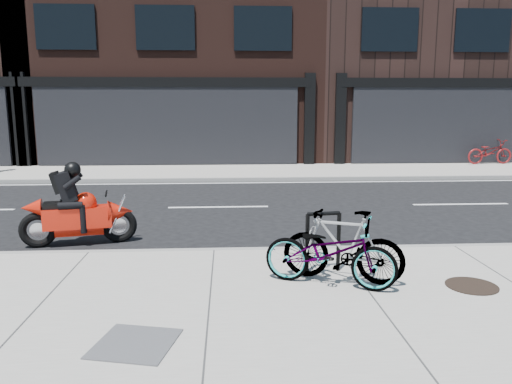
{
  "coord_description": "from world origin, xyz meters",
  "views": [
    {
      "loc": [
        0.23,
        -9.8,
        2.48
      ],
      "look_at": [
        0.74,
        -0.99,
        0.9
      ],
      "focal_mm": 35.0,
      "sensor_mm": 36.0,
      "label": 1
    }
  ],
  "objects": [
    {
      "name": "ground",
      "position": [
        0.0,
        0.0,
        0.0
      ],
      "size": [
        120.0,
        120.0,
        0.0
      ],
      "primitive_type": "plane",
      "color": "black",
      "rests_on": "ground"
    },
    {
      "name": "sidewalk_near",
      "position": [
        0.0,
        -5.0,
        0.07
      ],
      "size": [
        60.0,
        6.0,
        0.13
      ],
      "primitive_type": "cube",
      "color": "gray",
      "rests_on": "ground"
    },
    {
      "name": "sidewalk_far",
      "position": [
        0.0,
        7.75,
        0.07
      ],
      "size": [
        60.0,
        3.5,
        0.13
      ],
      "primitive_type": "cube",
      "color": "gray",
      "rests_on": "ground"
    },
    {
      "name": "building_mideast",
      "position": [
        10.0,
        14.5,
        6.25
      ],
      "size": [
        12.0,
        10.0,
        12.5
      ],
      "primitive_type": "cube",
      "color": "black",
      "rests_on": "ground"
    },
    {
      "name": "bike_rack",
      "position": [
        1.56,
        -3.12,
        0.64
      ],
      "size": [
        0.51,
        0.12,
        0.87
      ],
      "rotation": [
        0.0,
        0.0,
        0.13
      ],
      "color": "black",
      "rests_on": "sidewalk_near"
    },
    {
      "name": "bicycle_front",
      "position": [
        1.54,
        -3.66,
        0.59
      ],
      "size": [
        1.83,
        1.24,
        0.91
      ],
      "primitive_type": "imported",
      "rotation": [
        0.0,
        0.0,
        1.16
      ],
      "color": "gray",
      "rests_on": "sidewalk_near"
    },
    {
      "name": "bicycle_rear",
      "position": [
        1.75,
        -3.5,
        0.62
      ],
      "size": [
        1.68,
        1.04,
        0.98
      ],
      "primitive_type": "imported",
      "rotation": [
        0.0,
        0.0,
        4.32
      ],
      "color": "gray",
      "rests_on": "sidewalk_near"
    },
    {
      "name": "motorcycle",
      "position": [
        -2.32,
        -1.06,
        0.6
      ],
      "size": [
        1.98,
        0.69,
        1.49
      ],
      "rotation": [
        0.0,
        0.0,
        0.2
      ],
      "color": "black",
      "rests_on": "ground"
    },
    {
      "name": "bicycle_far",
      "position": [
        10.44,
        9.0,
        0.6
      ],
      "size": [
        1.85,
        0.78,
        0.95
      ],
      "primitive_type": "imported",
      "rotation": [
        0.0,
        0.0,
        1.65
      ],
      "color": "maroon",
      "rests_on": "sidewalk_far"
    },
    {
      "name": "manhole_cover",
      "position": [
        3.39,
        -3.81,
        0.14
      ],
      "size": [
        0.83,
        0.83,
        0.02
      ],
      "primitive_type": "cylinder",
      "rotation": [
        0.0,
        0.0,
        0.31
      ],
      "color": "black",
      "rests_on": "sidewalk_near"
    },
    {
      "name": "utility_grate",
      "position": [
        -0.7,
        -5.16,
        0.14
      ],
      "size": [
        0.9,
        0.9,
        0.02
      ],
      "primitive_type": "cube",
      "rotation": [
        0.0,
        0.0,
        -0.23
      ],
      "color": "#4C4C4F",
      "rests_on": "sidewalk_near"
    }
  ]
}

